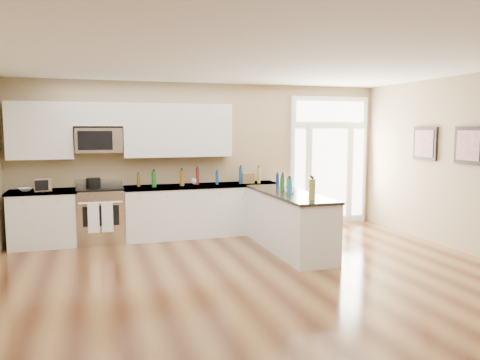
# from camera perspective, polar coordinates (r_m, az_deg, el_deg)

# --- Properties ---
(ground) EXTENTS (8.00, 8.00, 0.00)m
(ground) POSITION_cam_1_polar(r_m,az_deg,el_deg) (5.41, 6.38, -14.99)
(ground) COLOR #4B2815
(room_shell) EXTENTS (8.00, 8.00, 8.00)m
(room_shell) POSITION_cam_1_polar(r_m,az_deg,el_deg) (5.05, 6.61, 3.42)
(room_shell) COLOR tan
(room_shell) RESTS_ON ground
(back_cabinet_left) EXTENTS (1.10, 0.66, 0.94)m
(back_cabinet_left) POSITION_cam_1_polar(r_m,az_deg,el_deg) (8.46, -22.80, -4.55)
(back_cabinet_left) COLOR silver
(back_cabinet_left) RESTS_ON ground
(back_cabinet_right) EXTENTS (2.85, 0.66, 0.94)m
(back_cabinet_right) POSITION_cam_1_polar(r_m,az_deg,el_deg) (8.64, -4.53, -3.87)
(back_cabinet_right) COLOR silver
(back_cabinet_right) RESTS_ON ground
(peninsula_cabinet) EXTENTS (0.69, 2.32, 0.94)m
(peninsula_cabinet) POSITION_cam_1_polar(r_m,az_deg,el_deg) (7.62, 5.95, -5.28)
(peninsula_cabinet) COLOR silver
(peninsula_cabinet) RESTS_ON ground
(upper_cabinet_left) EXTENTS (1.04, 0.33, 0.95)m
(upper_cabinet_left) POSITION_cam_1_polar(r_m,az_deg,el_deg) (8.47, -23.20, 5.56)
(upper_cabinet_left) COLOR silver
(upper_cabinet_left) RESTS_ON room_shell
(upper_cabinet_right) EXTENTS (1.94, 0.33, 0.95)m
(upper_cabinet_right) POSITION_cam_1_polar(r_m,az_deg,el_deg) (8.56, -7.56, 6.01)
(upper_cabinet_right) COLOR silver
(upper_cabinet_right) RESTS_ON room_shell
(upper_cabinet_short) EXTENTS (0.82, 0.33, 0.40)m
(upper_cabinet_short) POSITION_cam_1_polar(r_m,az_deg,el_deg) (8.44, -16.94, 7.66)
(upper_cabinet_short) COLOR silver
(upper_cabinet_short) RESTS_ON room_shell
(microwave) EXTENTS (0.78, 0.41, 0.42)m
(microwave) POSITION_cam_1_polar(r_m,az_deg,el_deg) (8.40, -16.84, 4.67)
(microwave) COLOR silver
(microwave) RESTS_ON room_shell
(entry_door) EXTENTS (1.70, 0.10, 2.60)m
(entry_door) POSITION_cam_1_polar(r_m,az_deg,el_deg) (9.74, 10.78, 2.32)
(entry_door) COLOR white
(entry_door) RESTS_ON ground
(wall_art_near) EXTENTS (0.05, 0.58, 0.58)m
(wall_art_near) POSITION_cam_1_polar(r_m,az_deg,el_deg) (8.77, 21.62, 4.16)
(wall_art_near) COLOR black
(wall_art_near) RESTS_ON room_shell
(wall_art_far) EXTENTS (0.05, 0.58, 0.58)m
(wall_art_far) POSITION_cam_1_polar(r_m,az_deg,el_deg) (8.02, 26.14, 3.80)
(wall_art_far) COLOR black
(wall_art_far) RESTS_ON room_shell
(kitchen_range) EXTENTS (0.78, 0.69, 1.08)m
(kitchen_range) POSITION_cam_1_polar(r_m,az_deg,el_deg) (8.42, -16.61, -4.09)
(kitchen_range) COLOR silver
(kitchen_range) RESTS_ON ground
(stockpot) EXTENTS (0.32, 0.32, 0.19)m
(stockpot) POSITION_cam_1_polar(r_m,az_deg,el_deg) (8.33, -17.45, -0.31)
(stockpot) COLOR black
(stockpot) RESTS_ON kitchen_range
(toaster_oven) EXTENTS (0.30, 0.25, 0.22)m
(toaster_oven) POSITION_cam_1_polar(r_m,az_deg,el_deg) (8.26, -22.95, -0.51)
(toaster_oven) COLOR silver
(toaster_oven) RESTS_ON back_cabinet_left
(cardboard_box) EXTENTS (0.26, 0.21, 0.20)m
(cardboard_box) POSITION_cam_1_polar(r_m,az_deg,el_deg) (8.76, 0.84, 0.27)
(cardboard_box) COLOR brown
(cardboard_box) RESTS_ON back_cabinet_right
(bowl_left) EXTENTS (0.25, 0.25, 0.05)m
(bowl_left) POSITION_cam_1_polar(r_m,az_deg,el_deg) (8.40, -24.69, -1.06)
(bowl_left) COLOR white
(bowl_left) RESTS_ON back_cabinet_left
(bowl_peninsula) EXTENTS (0.19, 0.19, 0.05)m
(bowl_peninsula) POSITION_cam_1_polar(r_m,az_deg,el_deg) (7.43, 6.09, -1.44)
(bowl_peninsula) COLOR white
(bowl_peninsula) RESTS_ON peninsula_cabinet
(cup_counter) EXTENTS (0.18, 0.18, 0.11)m
(cup_counter) POSITION_cam_1_polar(r_m,az_deg,el_deg) (8.59, -5.50, -0.18)
(cup_counter) COLOR white
(cup_counter) RESTS_ON back_cabinet_right
(counter_bottles) EXTENTS (2.41, 2.43, 0.31)m
(counter_bottles) POSITION_cam_1_polar(r_m,az_deg,el_deg) (7.90, 0.07, -0.13)
(counter_bottles) COLOR #19591E
(counter_bottles) RESTS_ON back_cabinet_right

